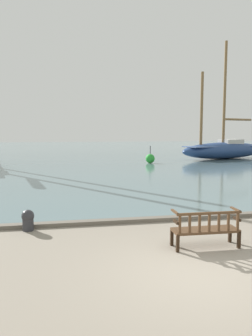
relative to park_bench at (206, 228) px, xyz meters
name	(u,v)px	position (x,y,z in m)	size (l,w,h in m)	color
ground_plane	(203,273)	(-0.66, -1.35, -0.47)	(160.00, 160.00, 0.00)	gray
harbor_water	(82,150)	(-0.66, 42.65, -0.43)	(100.00, 80.00, 0.08)	slate
quay_edge_kerb	(152,219)	(-0.66, 2.50, -0.41)	(40.00, 0.30, 0.12)	#675F54
park_bench	(206,228)	(0.00, 0.00, 0.00)	(1.61, 0.55, 0.92)	black
sailboat_outer_port	(225,149)	(12.60, 23.41, 0.61)	(10.91, 5.83, 11.48)	navy
mooring_bollard	(28,219)	(-4.37, 2.21, -0.15)	(0.36, 0.36, 0.60)	#2D2D33
channel_buoy	(150,159)	(3.97, 20.17, 0.01)	(0.79, 0.79, 1.49)	green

